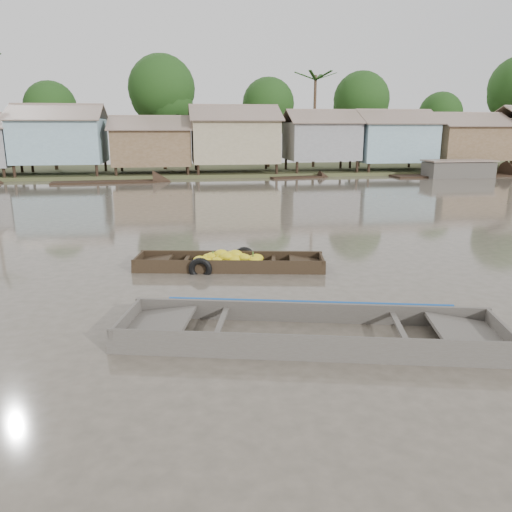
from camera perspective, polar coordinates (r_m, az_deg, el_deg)
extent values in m
plane|color=#4A4438|center=(11.09, 1.33, -5.01)|extent=(120.00, 120.00, 0.00)
cube|color=#384723|center=(43.49, -6.31, 9.57)|extent=(120.00, 12.00, 0.50)
cube|color=#80A4B1|center=(40.74, -21.45, 12.15)|extent=(6.20, 5.20, 3.20)
cube|color=brown|center=(39.37, -22.18, 15.03)|extent=(6.60, 3.02, 1.28)
cube|color=brown|center=(42.11, -21.30, 15.01)|extent=(6.60, 3.02, 1.28)
cube|color=brown|center=(39.87, -11.75, 12.08)|extent=(5.80, 4.60, 2.70)
cube|color=brown|center=(38.60, -11.98, 14.67)|extent=(6.20, 2.67, 1.14)
cube|color=brown|center=(41.08, -11.80, 14.66)|extent=(6.20, 2.67, 1.14)
cube|color=gray|center=(40.04, -2.52, 13.02)|extent=(6.50, 5.30, 3.30)
cube|color=brown|center=(38.62, -2.31, 16.08)|extent=(6.90, 3.08, 1.31)
cube|color=brown|center=(41.46, -2.77, 15.97)|extent=(6.90, 3.08, 1.31)
cube|color=gray|center=(41.39, 7.42, 12.89)|extent=(5.40, 4.70, 2.90)
cube|color=brown|center=(40.16, 8.02, 15.54)|extent=(5.80, 2.73, 1.17)
cube|color=brown|center=(42.60, 7.02, 15.51)|extent=(5.80, 2.73, 1.17)
cube|color=#80A4B1|center=(43.42, 15.23, 12.46)|extent=(6.00, 5.00, 3.10)
cube|color=brown|center=(42.17, 16.17, 15.07)|extent=(6.40, 2.90, 1.24)
cube|color=brown|center=(44.65, 14.70, 15.11)|extent=(6.40, 2.90, 1.24)
cube|color=brown|center=(46.40, 22.76, 11.89)|extent=(5.70, 4.90, 2.80)
cube|color=brown|center=(45.25, 23.88, 14.10)|extent=(6.10, 2.85, 1.21)
cube|color=brown|center=(47.52, 22.15, 14.23)|extent=(6.10, 2.85, 1.21)
cylinder|color=#473323|center=(45.46, -22.08, 11.93)|extent=(0.28, 0.28, 4.90)
sphere|color=black|center=(45.47, -22.43, 15.44)|extent=(4.20, 4.20, 4.20)
cylinder|color=#473323|center=(43.31, -10.51, 13.57)|extent=(0.28, 0.28, 6.30)
sphere|color=black|center=(43.41, -10.73, 18.32)|extent=(5.40, 5.40, 5.40)
cylinder|color=#473323|center=(44.99, 1.40, 13.16)|extent=(0.28, 0.28, 5.25)
sphere|color=black|center=(45.02, 1.43, 16.98)|extent=(4.50, 4.50, 4.50)
cylinder|color=#473323|center=(46.10, 11.73, 13.12)|extent=(0.28, 0.28, 5.60)
sphere|color=black|center=(46.15, 11.95, 17.09)|extent=(4.80, 4.80, 4.80)
cylinder|color=#473323|center=(50.31, 20.07, 12.06)|extent=(0.28, 0.28, 4.55)
sphere|color=black|center=(50.31, 20.34, 15.01)|extent=(3.90, 3.90, 3.90)
cylinder|color=#473323|center=(45.36, 6.68, 14.82)|extent=(0.24, 0.24, 8.00)
cube|color=black|center=(13.59, -3.01, -1.67)|extent=(5.06, 1.81, 0.08)
cube|color=black|center=(14.06, -2.85, -0.30)|extent=(5.02, 1.03, 0.47)
cube|color=black|center=(13.02, -3.20, -1.52)|extent=(5.02, 1.03, 0.47)
cube|color=black|center=(13.57, 7.50, -0.95)|extent=(0.25, 1.10, 0.44)
cube|color=black|center=(13.52, 5.69, -0.71)|extent=(1.02, 1.09, 0.18)
cube|color=black|center=(13.95, -13.25, -0.79)|extent=(0.25, 1.10, 0.44)
cube|color=black|center=(13.83, -11.53, -0.59)|extent=(1.02, 1.09, 0.18)
cube|color=black|center=(13.66, -8.00, -0.47)|extent=(0.28, 1.06, 0.05)
cube|color=black|center=(13.47, 2.02, -0.54)|extent=(0.28, 1.06, 0.05)
ellipsoid|color=yellow|center=(13.43, -2.43, 0.17)|extent=(0.46, 0.36, 0.26)
ellipsoid|color=yellow|center=(13.34, -6.49, -1.23)|extent=(0.36, 0.28, 0.20)
ellipsoid|color=yellow|center=(13.35, -0.17, -0.55)|extent=(0.41, 0.32, 0.23)
ellipsoid|color=yellow|center=(13.58, -6.54, -0.86)|extent=(0.35, 0.27, 0.19)
ellipsoid|color=yellow|center=(13.77, -4.00, 0.06)|extent=(0.36, 0.28, 0.20)
ellipsoid|color=yellow|center=(13.60, -3.19, -0.02)|extent=(0.43, 0.33, 0.24)
ellipsoid|color=yellow|center=(13.73, -0.55, -0.37)|extent=(0.39, 0.30, 0.22)
ellipsoid|color=yellow|center=(13.33, -2.39, -0.46)|extent=(0.39, 0.30, 0.22)
ellipsoid|color=yellow|center=(13.34, -5.67, -1.03)|extent=(0.44, 0.34, 0.24)
ellipsoid|color=yellow|center=(13.40, -5.57, -0.71)|extent=(0.40, 0.31, 0.22)
ellipsoid|color=yellow|center=(13.62, -3.85, -0.07)|extent=(0.40, 0.31, 0.22)
ellipsoid|color=yellow|center=(13.68, -3.59, -0.06)|extent=(0.40, 0.31, 0.22)
ellipsoid|color=yellow|center=(13.61, -5.42, -0.15)|extent=(0.38, 0.30, 0.21)
ellipsoid|color=yellow|center=(13.34, -5.85, -0.97)|extent=(0.44, 0.34, 0.25)
ellipsoid|color=yellow|center=(13.35, -3.44, -0.06)|extent=(0.43, 0.33, 0.24)
ellipsoid|color=yellow|center=(13.53, -4.01, 0.26)|extent=(0.43, 0.33, 0.24)
ellipsoid|color=yellow|center=(13.19, 0.59, -1.13)|extent=(0.37, 0.29, 0.21)
ellipsoid|color=yellow|center=(13.44, -3.88, -0.18)|extent=(0.42, 0.32, 0.23)
ellipsoid|color=yellow|center=(13.30, -4.47, -0.55)|extent=(0.35, 0.27, 0.19)
ellipsoid|color=yellow|center=(13.58, -4.95, -0.07)|extent=(0.45, 0.35, 0.25)
ellipsoid|color=yellow|center=(13.79, -1.98, -0.20)|extent=(0.39, 0.30, 0.22)
ellipsoid|color=yellow|center=(13.72, -6.44, -0.44)|extent=(0.41, 0.32, 0.23)
ellipsoid|color=yellow|center=(13.32, -1.31, -0.19)|extent=(0.35, 0.27, 0.20)
ellipsoid|color=yellow|center=(13.83, -1.82, -0.21)|extent=(0.37, 0.29, 0.21)
ellipsoid|color=yellow|center=(13.55, -2.89, 0.21)|extent=(0.34, 0.27, 0.19)
ellipsoid|color=yellow|center=(13.56, -6.22, -0.53)|extent=(0.45, 0.35, 0.25)
ellipsoid|color=yellow|center=(13.23, -2.75, -1.00)|extent=(0.36, 0.28, 0.20)
ellipsoid|color=yellow|center=(13.73, -3.52, -0.14)|extent=(0.37, 0.28, 0.20)
ellipsoid|color=yellow|center=(13.66, 0.05, -0.27)|extent=(0.44, 0.34, 0.24)
ellipsoid|color=yellow|center=(13.40, -2.78, -0.22)|extent=(0.40, 0.31, 0.22)
ellipsoid|color=yellow|center=(13.42, -5.92, -0.71)|extent=(0.45, 0.35, 0.25)
ellipsoid|color=yellow|center=(13.42, -1.66, -0.16)|extent=(0.41, 0.32, 0.23)
cylinder|color=#3F6626|center=(13.51, -4.94, 0.20)|extent=(0.04, 0.04, 0.16)
cylinder|color=#3F6626|center=(13.46, -2.27, 0.18)|extent=(0.04, 0.04, 0.16)
cylinder|color=#3F6626|center=(13.44, -0.35, 0.17)|extent=(0.04, 0.04, 0.16)
torus|color=black|center=(14.10, -1.37, -0.16)|extent=(0.64, 0.27, 0.62)
torus|color=black|center=(13.02, -6.39, -1.50)|extent=(0.64, 0.27, 0.62)
cube|color=#46403B|center=(9.18, 6.05, -9.94)|extent=(6.83, 2.94, 0.08)
cube|color=#46403B|center=(9.84, 5.99, -6.74)|extent=(6.68, 1.73, 0.55)
cube|color=#46403B|center=(8.34, 6.21, -10.81)|extent=(6.68, 1.73, 0.55)
cube|color=#46403B|center=(9.78, 26.29, -8.40)|extent=(0.44, 1.64, 0.52)
cube|color=#46403B|center=(9.55, 23.06, -8.14)|extent=(1.46, 1.67, 0.22)
cube|color=#46403B|center=(9.59, -14.49, -7.74)|extent=(0.44, 1.64, 0.52)
cube|color=#46403B|center=(9.39, -11.14, -7.58)|extent=(1.46, 1.67, 0.22)
cube|color=#46403B|center=(9.14, -4.05, -7.68)|extent=(0.47, 1.58, 0.05)
cube|color=#46403B|center=(9.23, 16.17, -8.01)|extent=(0.47, 1.58, 0.05)
cube|color=#665E54|center=(9.17, 6.05, -9.73)|extent=(5.25, 2.45, 0.02)
cube|color=navy|center=(9.82, 6.01, -5.49)|extent=(5.39, 1.35, 0.14)
torus|color=olive|center=(9.39, 23.22, -10.12)|extent=(0.38, 0.38, 0.05)
torus|color=olive|center=(9.38, 23.24, -9.92)|extent=(0.31, 0.31, 0.05)
cube|color=black|center=(35.84, -16.85, 7.91)|extent=(7.00, 1.78, 0.35)
cube|color=black|center=(37.72, 4.72, 8.78)|extent=(4.12, 1.55, 0.35)
cube|color=black|center=(41.76, 21.54, 8.38)|extent=(9.52, 2.13, 0.35)
cube|color=black|center=(41.10, 22.11, 9.09)|extent=(5.00, 2.00, 1.20)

